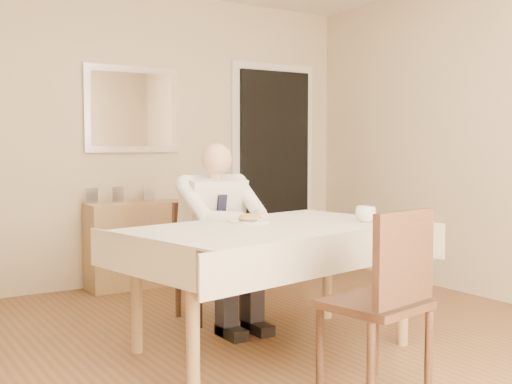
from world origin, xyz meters
TOP-DOWN VIEW (x-y plane):
  - room at (0.00, 0.00)m, footprint 5.00×5.02m
  - doorway at (1.55, 2.46)m, footprint 0.96×0.07m
  - mirror at (0.05, 2.47)m, footprint 0.86×0.04m
  - dining_table at (0.06, 0.26)m, footprint 1.90×1.33m
  - chair_far at (0.06, 1.13)m, footprint 0.40×0.40m
  - chair_near at (0.09, -0.68)m, footprint 0.51×0.52m
  - seated_man at (0.06, 0.85)m, footprint 0.48×0.72m
  - plate at (0.01, 0.44)m, footprint 0.26×0.26m
  - food at (0.01, 0.44)m, footprint 0.14×0.14m
  - knife at (0.05, 0.38)m, footprint 0.01×0.13m
  - fork at (-0.03, 0.38)m, footprint 0.01×0.13m
  - coffee_mug at (0.63, 0.07)m, footprint 0.15×0.15m
  - sideboard at (0.05, 2.32)m, footprint 0.93×0.32m
  - photo_frame_left at (-0.36, 2.35)m, footprint 0.10×0.02m
  - photo_frame_center at (-0.14, 2.34)m, footprint 0.10×0.02m
  - photo_frame_right at (0.14, 2.35)m, footprint 0.10×0.02m

SIDE VIEW (x-z plane):
  - sideboard at x=0.05m, z-range 0.00..0.74m
  - chair_far at x=0.06m, z-range 0.05..0.87m
  - chair_near at x=0.09m, z-range 0.06..0.99m
  - dining_table at x=0.06m, z-range 0.29..1.04m
  - seated_man at x=0.06m, z-range 0.07..1.31m
  - plate at x=0.01m, z-range 0.75..0.77m
  - knife at x=0.05m, z-range 0.77..0.78m
  - fork at x=-0.03m, z-range 0.77..0.78m
  - food at x=0.01m, z-range 0.76..0.81m
  - coffee_mug at x=0.63m, z-range 0.75..0.85m
  - photo_frame_left at x=-0.36m, z-range 0.74..0.88m
  - photo_frame_center at x=-0.14m, z-range 0.74..0.88m
  - photo_frame_right at x=0.14m, z-range 0.74..0.88m
  - doorway at x=1.55m, z-range -0.05..2.05m
  - room at x=0.00m, z-range 0.00..2.60m
  - mirror at x=0.05m, z-range 1.17..1.93m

